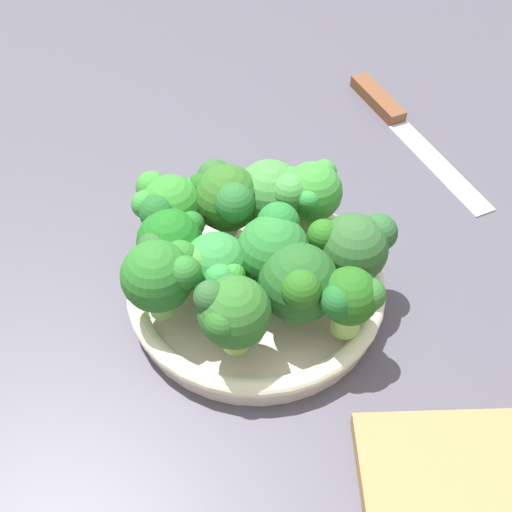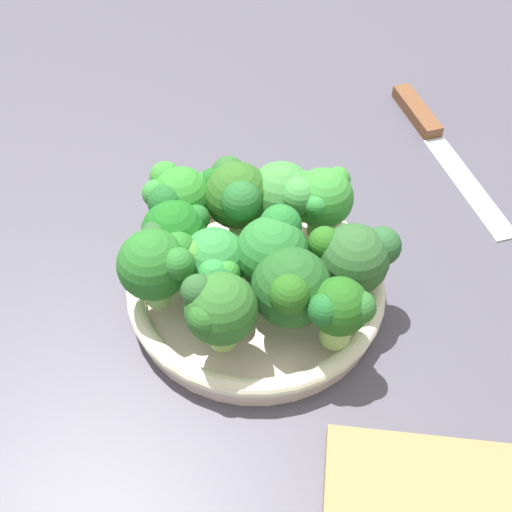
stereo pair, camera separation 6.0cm
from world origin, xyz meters
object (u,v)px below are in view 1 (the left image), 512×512
object	(u,v)px
broccoli_floret_1	(231,311)
broccoli_floret_2	(275,193)
bowl	(256,289)
broccoli_floret_10	(215,268)
broccoli_floret_5	(297,283)
broccoli_floret_6	(350,299)
broccoli_floret_7	(225,196)
broccoli_floret_3	(170,204)
broccoli_floret_8	(313,193)
broccoli_floret_9	(162,275)
broccoli_floret_0	(354,246)
broccoli_floret_11	(168,239)
knife	(398,121)
broccoli_floret_4	(274,248)

from	to	relation	value
broccoli_floret_1	broccoli_floret_2	xyz separation A→B (cm)	(14.81, -1.52, -0.59)
bowl	broccoli_floret_10	bearing A→B (deg)	128.26
broccoli_floret_5	broccoli_floret_6	xyz separation A→B (cm)	(-1.08, -4.43, 0.03)
broccoli_floret_7	broccoli_floret_10	bearing A→B (deg)	-176.05
broccoli_floret_1	broccoli_floret_3	xyz separation A→B (cm)	(11.81, 7.89, -0.57)
broccoli_floret_8	broccoli_floret_10	size ratio (longest dim) A/B	1.13
broccoli_floret_9	broccoli_floret_10	xyz separation A→B (cm)	(2.29, -4.01, -1.03)
broccoli_floret_5	broccoli_floret_8	bearing A→B (deg)	-1.42
broccoli_floret_0	broccoli_floret_11	bearing A→B (deg)	95.51
broccoli_floret_0	broccoli_floret_8	bearing A→B (deg)	35.85
broccoli_floret_10	broccoli_floret_5	bearing A→B (deg)	-97.44
bowl	broccoli_floret_5	world-z (taller)	broccoli_floret_5
broccoli_floret_2	broccoli_floret_9	xyz separation A→B (cm)	(-12.03, 7.83, 0.66)
broccoli_floret_2	broccoli_floret_9	bearing A→B (deg)	146.95
broccoli_floret_6	knife	distance (cm)	34.59
broccoli_floret_1	broccoli_floret_11	distance (cm)	10.46
broccoli_floret_4	knife	xyz separation A→B (cm)	(29.36, -11.29, -7.02)
knife	broccoli_floret_2	bearing A→B (deg)	150.80
broccoli_floret_4	broccoli_floret_5	world-z (taller)	broccoli_floret_4
broccoli_floret_7	broccoli_floret_9	xyz separation A→B (cm)	(-10.27, 3.46, 0.08)
broccoli_floret_1	broccoli_floret_9	xyz separation A→B (cm)	(2.78, 6.31, 0.07)
bowl	knife	world-z (taller)	bowl
bowl	broccoli_floret_9	bearing A→B (deg)	123.70
broccoli_floret_1	broccoli_floret_11	bearing A→B (deg)	42.65
broccoli_floret_0	broccoli_floret_7	world-z (taller)	broccoli_floret_7
broccoli_floret_3	broccoli_floret_5	world-z (taller)	broccoli_floret_5
broccoli_floret_0	broccoli_floret_10	xyz separation A→B (cm)	(-4.17, 11.51, -0.19)
broccoli_floret_3	knife	xyz separation A→B (cm)	(24.89, -21.65, -6.56)
broccoli_floret_6	broccoli_floret_11	distance (cm)	16.94
broccoli_floret_5	broccoli_floret_10	size ratio (longest dim) A/B	1.14
broccoli_floret_6	broccoli_floret_9	distance (cm)	15.55
broccoli_floret_2	broccoli_floret_10	world-z (taller)	broccoli_floret_2
broccoli_floret_3	broccoli_floret_4	distance (cm)	11.30
broccoli_floret_9	knife	size ratio (longest dim) A/B	0.33
broccoli_floret_1	broccoli_floret_7	size ratio (longest dim) A/B	0.98
broccoli_floret_3	broccoli_floret_5	size ratio (longest dim) A/B	0.94
broccoli_floret_8	broccoli_floret_11	size ratio (longest dim) A/B	1.05
broccoli_floret_1	broccoli_floret_8	xyz separation A→B (cm)	(14.99, -5.06, -0.25)
broccoli_floret_2	broccoli_floret_10	xyz separation A→B (cm)	(-9.74, 3.82, -0.37)
broccoli_floret_6	broccoli_floret_11	bearing A→B (deg)	74.20
broccoli_floret_6	broccoli_floret_2	bearing A→B (deg)	33.28
broccoli_floret_1	broccoli_floret_10	size ratio (longest dim) A/B	1.16
broccoli_floret_4	broccoli_floret_0	bearing A→B (deg)	-74.28
broccoli_floret_2	broccoli_floret_8	size ratio (longest dim) A/B	0.97
broccoli_floret_1	broccoli_floret_11	world-z (taller)	broccoli_floret_1
broccoli_floret_4	broccoli_floret_5	bearing A→B (deg)	-144.08
broccoli_floret_9	knife	distance (cm)	40.07
broccoli_floret_1	broccoli_floret_2	bearing A→B (deg)	-5.85
broccoli_floret_4	broccoli_floret_11	size ratio (longest dim) A/B	1.09
broccoli_floret_1	broccoli_floret_8	distance (cm)	15.82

